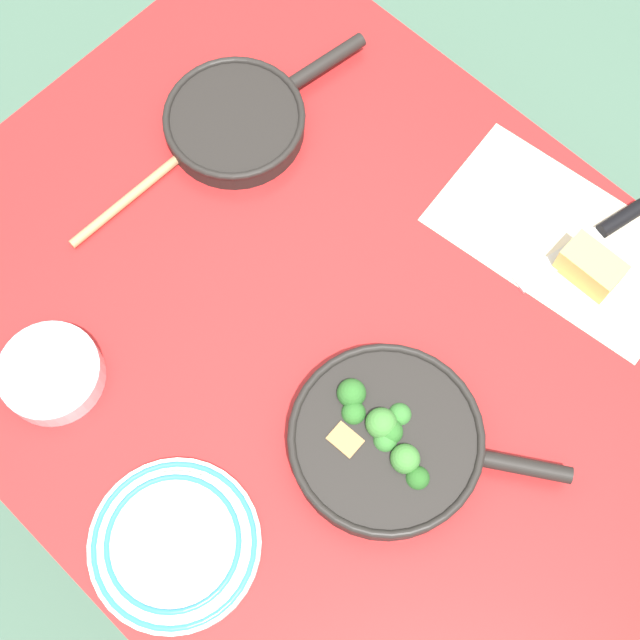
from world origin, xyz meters
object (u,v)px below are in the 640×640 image
(dinner_plate_stack, at_px, (174,544))
(prep_bowl_steel, at_px, (52,374))
(skillet_broccoli, at_px, (387,440))
(grater_knife, at_px, (600,233))
(skillet_eggs, at_px, (237,120))
(cheese_block, at_px, (590,267))
(wooden_spoon, at_px, (174,161))

(dinner_plate_stack, height_order, prep_bowl_steel, prep_bowl_steel)
(skillet_broccoli, height_order, grater_knife, skillet_broccoli)
(grater_knife, relative_size, prep_bowl_steel, 1.64)
(skillet_eggs, xyz_separation_m, dinner_plate_stack, (0.42, -0.53, -0.01))
(skillet_broccoli, distance_m, skillet_eggs, 0.58)
(skillet_broccoli, bearing_deg, skillet_eggs, 124.64)
(cheese_block, xyz_separation_m, dinner_plate_stack, (-0.16, -0.72, -0.01))
(cheese_block, height_order, prep_bowl_steel, cheese_block)
(skillet_eggs, relative_size, prep_bowl_steel, 2.52)
(skillet_eggs, xyz_separation_m, prep_bowl_steel, (0.11, -0.49, -0.00))
(skillet_broccoli, distance_m, dinner_plate_stack, 0.33)
(dinner_plate_stack, bearing_deg, skillet_eggs, 128.07)
(skillet_eggs, distance_m, grater_knife, 0.60)
(skillet_eggs, height_order, dinner_plate_stack, skillet_eggs)
(dinner_plate_stack, relative_size, prep_bowl_steel, 1.60)
(wooden_spoon, relative_size, dinner_plate_stack, 1.42)
(wooden_spoon, relative_size, cheese_block, 3.66)
(grater_knife, height_order, prep_bowl_steel, prep_bowl_steel)
(dinner_plate_stack, bearing_deg, grater_knife, 80.34)
(wooden_spoon, bearing_deg, cheese_block, -61.40)
(dinner_plate_stack, bearing_deg, cheese_block, 77.43)
(skillet_broccoli, bearing_deg, wooden_spoon, 136.79)
(skillet_eggs, bearing_deg, dinner_plate_stack, -133.20)
(grater_knife, relative_size, cheese_block, 2.62)
(grater_knife, xyz_separation_m, cheese_block, (0.03, -0.07, 0.02))
(skillet_eggs, height_order, prep_bowl_steel, skillet_eggs)
(skillet_broccoli, distance_m, prep_bowl_steel, 0.50)
(skillet_eggs, distance_m, cheese_block, 0.60)
(skillet_broccoli, xyz_separation_m, wooden_spoon, (-0.56, 0.11, -0.02))
(grater_knife, distance_m, cheese_block, 0.07)
(grater_knife, bearing_deg, skillet_broccoli, 10.90)
(skillet_eggs, relative_size, grater_knife, 1.54)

